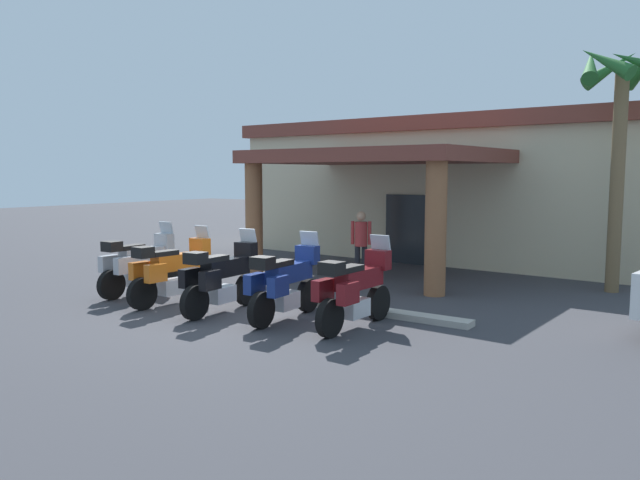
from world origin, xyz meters
The scene contains 10 objects.
ground_plane centered at (0.00, 0.00, 0.00)m, with size 80.00×80.00×0.00m, color #38383D.
motel_building centered at (0.12, 10.56, 2.27)m, with size 14.16×10.52×4.45m.
motorcycle_silver centered at (-3.01, 0.16, 0.70)m, with size 0.71×2.21×1.61m.
motorcycle_orange centered at (-1.59, -0.13, 0.70)m, with size 0.73×2.21×1.61m.
motorcycle_black centered at (-0.17, -0.13, 0.70)m, with size 0.72×2.21×1.61m.
motorcycle_blue centered at (1.25, 0.10, 0.70)m, with size 0.72×2.21×1.61m.
motorcycle_maroon centered at (2.66, 0.27, 0.70)m, with size 0.72×2.21×1.61m.
pedestrian centered at (0.18, 4.66, 1.03)m, with size 0.50×0.32×1.77m.
palm_tree_near_portico centered at (5.83, 6.57, 4.32)m, with size 2.09×2.17×5.74m.
curb_strip centered at (-0.17, 1.47, 0.06)m, with size 9.09×0.36×0.12m, color #ADA89E.
Camera 1 is at (8.25, -8.92, 2.75)m, focal length 34.73 mm.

